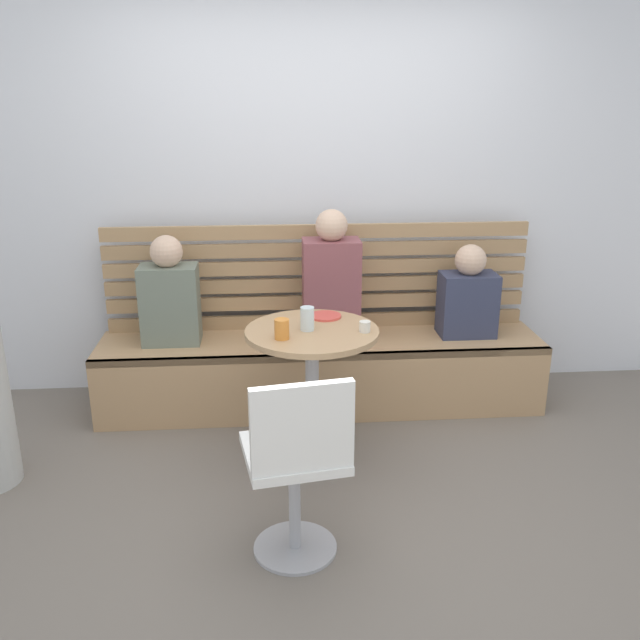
{
  "coord_description": "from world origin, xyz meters",
  "views": [
    {
      "loc": [
        -0.31,
        -2.65,
        1.87
      ],
      "look_at": [
        -0.05,
        0.66,
        0.75
      ],
      "focal_mm": 37.79,
      "sensor_mm": 36.0,
      "label": 1
    }
  ],
  "objects_px": {
    "booth_bench": "(321,373)",
    "cup_tumbler_orange": "(282,329)",
    "cafe_table": "(312,370)",
    "person_child_middle": "(170,296)",
    "plate_small": "(325,316)",
    "cup_espresso_small": "(365,327)",
    "person_child_left": "(468,296)",
    "white_chair": "(297,462)",
    "person_adult": "(331,282)",
    "cup_glass_tall": "(307,319)"
  },
  "relations": [
    {
      "from": "cafe_table",
      "to": "plate_small",
      "type": "bearing_deg",
      "value": 66.35
    },
    {
      "from": "white_chair",
      "to": "person_child_middle",
      "type": "bearing_deg",
      "value": 114.54
    },
    {
      "from": "person_adult",
      "to": "cup_espresso_small",
      "type": "distance_m",
      "value": 0.75
    },
    {
      "from": "booth_bench",
      "to": "cup_tumbler_orange",
      "type": "distance_m",
      "value": 1.0
    },
    {
      "from": "plate_small",
      "to": "booth_bench",
      "type": "bearing_deg",
      "value": 88.04
    },
    {
      "from": "person_child_middle",
      "to": "cup_tumbler_orange",
      "type": "height_order",
      "value": "person_child_middle"
    },
    {
      "from": "person_child_middle",
      "to": "plate_small",
      "type": "xyz_separation_m",
      "value": [
        0.88,
        -0.5,
        0.02
      ]
    },
    {
      "from": "cafe_table",
      "to": "cup_glass_tall",
      "type": "relative_size",
      "value": 6.17
    },
    {
      "from": "plate_small",
      "to": "person_adult",
      "type": "bearing_deg",
      "value": 81.06
    },
    {
      "from": "booth_bench",
      "to": "person_adult",
      "type": "relative_size",
      "value": 3.4
    },
    {
      "from": "booth_bench",
      "to": "cup_tumbler_orange",
      "type": "height_order",
      "value": "cup_tumbler_orange"
    },
    {
      "from": "white_chair",
      "to": "person_adult",
      "type": "xyz_separation_m",
      "value": [
        0.28,
        1.5,
        0.33
      ]
    },
    {
      "from": "cup_tumbler_orange",
      "to": "person_adult",
      "type": "bearing_deg",
      "value": 68.7
    },
    {
      "from": "white_chair",
      "to": "person_child_left",
      "type": "height_order",
      "value": "person_child_left"
    },
    {
      "from": "white_chair",
      "to": "person_child_middle",
      "type": "relative_size",
      "value": 1.3
    },
    {
      "from": "person_child_middle",
      "to": "cup_espresso_small",
      "type": "bearing_deg",
      "value": -35.05
    },
    {
      "from": "white_chair",
      "to": "person_child_middle",
      "type": "xyz_separation_m",
      "value": [
        -0.69,
        1.5,
        0.26
      ]
    },
    {
      "from": "white_chair",
      "to": "person_adult",
      "type": "height_order",
      "value": "person_adult"
    },
    {
      "from": "cafe_table",
      "to": "cup_espresso_small",
      "type": "distance_m",
      "value": 0.36
    },
    {
      "from": "person_adult",
      "to": "cup_espresso_small",
      "type": "height_order",
      "value": "person_adult"
    },
    {
      "from": "person_adult",
      "to": "plate_small",
      "type": "height_order",
      "value": "person_adult"
    },
    {
      "from": "cup_glass_tall",
      "to": "cup_espresso_small",
      "type": "relative_size",
      "value": 2.14
    },
    {
      "from": "person_child_left",
      "to": "person_child_middle",
      "type": "distance_m",
      "value": 1.81
    },
    {
      "from": "cafe_table",
      "to": "person_child_middle",
      "type": "xyz_separation_m",
      "value": [
        -0.8,
        0.69,
        0.21
      ]
    },
    {
      "from": "person_adult",
      "to": "person_child_left",
      "type": "distance_m",
      "value": 0.85
    },
    {
      "from": "cup_glass_tall",
      "to": "plate_small",
      "type": "height_order",
      "value": "cup_glass_tall"
    },
    {
      "from": "person_child_left",
      "to": "person_adult",
      "type": "bearing_deg",
      "value": 179.78
    },
    {
      "from": "cup_glass_tall",
      "to": "cup_espresso_small",
      "type": "distance_m",
      "value": 0.29
    },
    {
      "from": "person_child_middle",
      "to": "cup_espresso_small",
      "type": "xyz_separation_m",
      "value": [
        1.06,
        -0.74,
        0.04
      ]
    },
    {
      "from": "booth_bench",
      "to": "cup_espresso_small",
      "type": "relative_size",
      "value": 48.21
    },
    {
      "from": "cup_glass_tall",
      "to": "plate_small",
      "type": "relative_size",
      "value": 0.71
    },
    {
      "from": "person_adult",
      "to": "person_child_middle",
      "type": "distance_m",
      "value": 0.96
    },
    {
      "from": "person_child_left",
      "to": "cup_glass_tall",
      "type": "bearing_deg",
      "value": -146.19
    },
    {
      "from": "person_child_left",
      "to": "cup_espresso_small",
      "type": "relative_size",
      "value": 10.2
    },
    {
      "from": "booth_bench",
      "to": "person_child_middle",
      "type": "xyz_separation_m",
      "value": [
        -0.9,
        0.03,
        0.51
      ]
    },
    {
      "from": "white_chair",
      "to": "plate_small",
      "type": "xyz_separation_m",
      "value": [
        0.2,
        1.01,
        0.28
      ]
    },
    {
      "from": "cup_tumbler_orange",
      "to": "plate_small",
      "type": "bearing_deg",
      "value": 52.99
    },
    {
      "from": "cafe_table",
      "to": "person_adult",
      "type": "xyz_separation_m",
      "value": [
        0.16,
        0.69,
        0.28
      ]
    },
    {
      "from": "white_chair",
      "to": "plate_small",
      "type": "bearing_deg",
      "value": 78.81
    },
    {
      "from": "booth_bench",
      "to": "cafe_table",
      "type": "relative_size",
      "value": 3.65
    },
    {
      "from": "cafe_table",
      "to": "plate_small",
      "type": "distance_m",
      "value": 0.31
    },
    {
      "from": "cafe_table",
      "to": "cup_glass_tall",
      "type": "bearing_deg",
      "value": -166.03
    },
    {
      "from": "booth_bench",
      "to": "cup_tumbler_orange",
      "type": "relative_size",
      "value": 27.0
    },
    {
      "from": "cafe_table",
      "to": "cup_tumbler_orange",
      "type": "bearing_deg",
      "value": -141.28
    },
    {
      "from": "white_chair",
      "to": "person_child_middle",
      "type": "height_order",
      "value": "person_child_middle"
    },
    {
      "from": "person_child_middle",
      "to": "white_chair",
      "type": "bearing_deg",
      "value": -65.46
    },
    {
      "from": "cup_espresso_small",
      "to": "plate_small",
      "type": "xyz_separation_m",
      "value": [
        -0.18,
        0.25,
        -0.02
      ]
    },
    {
      "from": "cup_espresso_small",
      "to": "cup_tumbler_orange",
      "type": "height_order",
      "value": "cup_tumbler_orange"
    },
    {
      "from": "person_adult",
      "to": "cup_tumbler_orange",
      "type": "height_order",
      "value": "person_adult"
    },
    {
      "from": "person_adult",
      "to": "cup_espresso_small",
      "type": "xyz_separation_m",
      "value": [
        0.1,
        -0.74,
        -0.03
      ]
    }
  ]
}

